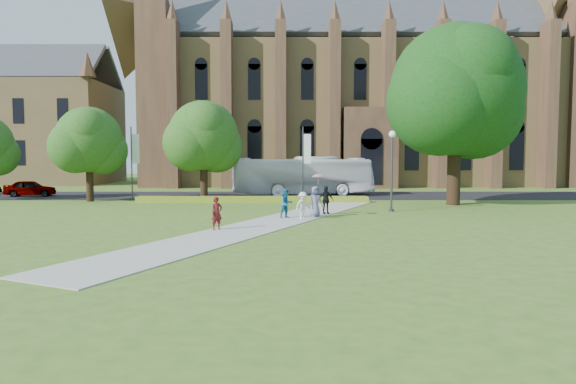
{
  "coord_description": "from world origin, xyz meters",
  "views": [
    {
      "loc": [
        0.69,
        -26.75,
        3.6
      ],
      "look_at": [
        0.75,
        1.79,
        1.6
      ],
      "focal_mm": 32.0,
      "sensor_mm": 36.0,
      "label": 1
    }
  ],
  "objects_px": {
    "streetlamp": "(392,161)",
    "large_tree": "(456,91)",
    "tour_coach": "(302,176)",
    "car_0": "(30,188)",
    "pedestrian_0": "(217,213)"
  },
  "relations": [
    {
      "from": "streetlamp",
      "to": "tour_coach",
      "type": "height_order",
      "value": "streetlamp"
    },
    {
      "from": "large_tree",
      "to": "car_0",
      "type": "relative_size",
      "value": 3.09
    },
    {
      "from": "tour_coach",
      "to": "pedestrian_0",
      "type": "relative_size",
      "value": 7.95
    },
    {
      "from": "pedestrian_0",
      "to": "car_0",
      "type": "bearing_deg",
      "value": 95.06
    },
    {
      "from": "car_0",
      "to": "streetlamp",
      "type": "bearing_deg",
      "value": -124.01
    },
    {
      "from": "streetlamp",
      "to": "tour_coach",
      "type": "distance_m",
      "value": 14.38
    },
    {
      "from": "streetlamp",
      "to": "pedestrian_0",
      "type": "distance_m",
      "value": 13.53
    },
    {
      "from": "large_tree",
      "to": "car_0",
      "type": "bearing_deg",
      "value": 167.25
    },
    {
      "from": "streetlamp",
      "to": "large_tree",
      "type": "xyz_separation_m",
      "value": [
        5.5,
        4.5,
        5.07
      ]
    },
    {
      "from": "streetlamp",
      "to": "pedestrian_0",
      "type": "height_order",
      "value": "streetlamp"
    },
    {
      "from": "streetlamp",
      "to": "car_0",
      "type": "height_order",
      "value": "streetlamp"
    },
    {
      "from": "large_tree",
      "to": "tour_coach",
      "type": "bearing_deg",
      "value": 141.31
    },
    {
      "from": "tour_coach",
      "to": "streetlamp",
      "type": "bearing_deg",
      "value": -168.28
    },
    {
      "from": "streetlamp",
      "to": "car_0",
      "type": "xyz_separation_m",
      "value": [
        -29.75,
        12.48,
        -2.55
      ]
    },
    {
      "from": "streetlamp",
      "to": "car_0",
      "type": "distance_m",
      "value": 32.37
    }
  ]
}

